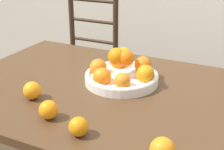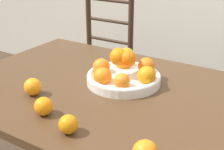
{
  "view_description": "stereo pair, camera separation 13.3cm",
  "coord_description": "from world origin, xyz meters",
  "px_view_note": "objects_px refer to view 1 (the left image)",
  "views": [
    {
      "loc": [
        0.39,
        -1.11,
        1.34
      ],
      "look_at": [
        -0.14,
        -0.01,
        0.81
      ],
      "focal_mm": 50.0,
      "sensor_mm": 36.0,
      "label": 1
    },
    {
      "loc": [
        0.51,
        -1.05,
        1.34
      ],
      "look_at": [
        -0.14,
        -0.01,
        0.81
      ],
      "focal_mm": 50.0,
      "sensor_mm": 36.0,
      "label": 2
    }
  ],
  "objects_px": {
    "fruit_bowl": "(122,73)",
    "orange_loose_3": "(32,90)",
    "orange_loose_1": "(48,110)",
    "chair_left": "(85,64)",
    "orange_loose_2": "(79,127)",
    "orange_loose_0": "(162,150)"
  },
  "relations": [
    {
      "from": "fruit_bowl",
      "to": "orange_loose_3",
      "type": "bearing_deg",
      "value": -130.63
    },
    {
      "from": "orange_loose_1",
      "to": "orange_loose_3",
      "type": "distance_m",
      "value": 0.18
    },
    {
      "from": "chair_left",
      "to": "orange_loose_1",
      "type": "bearing_deg",
      "value": -65.99
    },
    {
      "from": "orange_loose_3",
      "to": "chair_left",
      "type": "height_order",
      "value": "chair_left"
    },
    {
      "from": "fruit_bowl",
      "to": "orange_loose_3",
      "type": "height_order",
      "value": "fruit_bowl"
    },
    {
      "from": "fruit_bowl",
      "to": "chair_left",
      "type": "height_order",
      "value": "chair_left"
    },
    {
      "from": "orange_loose_2",
      "to": "chair_left",
      "type": "distance_m",
      "value": 1.36
    },
    {
      "from": "orange_loose_1",
      "to": "chair_left",
      "type": "height_order",
      "value": "chair_left"
    },
    {
      "from": "fruit_bowl",
      "to": "orange_loose_1",
      "type": "height_order",
      "value": "fruit_bowl"
    },
    {
      "from": "orange_loose_1",
      "to": "chair_left",
      "type": "relative_size",
      "value": 0.07
    },
    {
      "from": "orange_loose_2",
      "to": "chair_left",
      "type": "xyz_separation_m",
      "value": [
        -0.66,
        1.15,
        -0.29
      ]
    },
    {
      "from": "orange_loose_0",
      "to": "orange_loose_3",
      "type": "xyz_separation_m",
      "value": [
        -0.6,
        0.15,
        -0.0
      ]
    },
    {
      "from": "fruit_bowl",
      "to": "orange_loose_3",
      "type": "relative_size",
      "value": 4.56
    },
    {
      "from": "orange_loose_0",
      "to": "orange_loose_3",
      "type": "relative_size",
      "value": 1.04
    },
    {
      "from": "orange_loose_2",
      "to": "orange_loose_3",
      "type": "xyz_separation_m",
      "value": [
        -0.31,
        0.15,
        0.0
      ]
    },
    {
      "from": "fruit_bowl",
      "to": "chair_left",
      "type": "xyz_separation_m",
      "value": [
        -0.61,
        0.7,
        -0.31
      ]
    },
    {
      "from": "orange_loose_1",
      "to": "orange_loose_2",
      "type": "distance_m",
      "value": 0.16
    },
    {
      "from": "orange_loose_0",
      "to": "orange_loose_3",
      "type": "distance_m",
      "value": 0.62
    },
    {
      "from": "orange_loose_0",
      "to": "orange_loose_2",
      "type": "height_order",
      "value": "orange_loose_0"
    },
    {
      "from": "orange_loose_0",
      "to": "orange_loose_1",
      "type": "xyz_separation_m",
      "value": [
        -0.45,
        0.05,
        -0.0
      ]
    },
    {
      "from": "fruit_bowl",
      "to": "orange_loose_3",
      "type": "xyz_separation_m",
      "value": [
        -0.26,
        -0.31,
        -0.01
      ]
    },
    {
      "from": "orange_loose_0",
      "to": "chair_left",
      "type": "xyz_separation_m",
      "value": [
        -0.95,
        1.16,
        -0.3
      ]
    }
  ]
}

